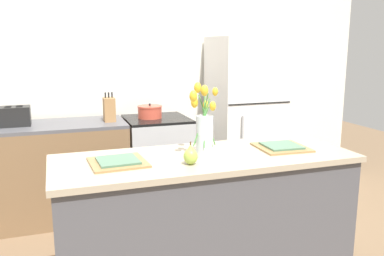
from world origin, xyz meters
name	(u,v)px	position (x,y,z in m)	size (l,w,h in m)	color
back_wall	(137,69)	(0.00, 2.00, 1.35)	(5.20, 0.08, 2.70)	silver
kitchen_island	(205,229)	(0.00, 0.00, 0.48)	(1.80, 0.66, 0.95)	#4C4C51
back_counter	(33,174)	(-1.06, 1.60, 0.45)	(1.68, 0.60, 0.90)	brown
stove_range	(157,162)	(0.10, 1.60, 0.45)	(0.60, 0.61, 0.90)	#B2B5B7
refrigerator	(245,118)	(1.05, 1.60, 0.84)	(0.68, 0.67, 1.68)	white
flower_vase	(204,128)	(-0.02, -0.02, 1.12)	(0.18, 0.19, 0.43)	silver
pear_figurine	(191,156)	(-0.14, -0.14, 1.00)	(0.08, 0.08, 0.13)	#9EBC47
plate_setting_left	(118,162)	(-0.52, 0.01, 0.96)	(0.32, 0.32, 0.02)	olive
plate_setting_right	(281,147)	(0.52, 0.01, 0.96)	(0.32, 0.32, 0.02)	olive
toaster	(15,116)	(-1.17, 1.61, 0.99)	(0.28, 0.18, 0.17)	black
cooking_pot	(150,112)	(0.04, 1.61, 0.96)	(0.24, 0.24, 0.14)	#CC4C38
knife_block	(109,109)	(-0.36, 1.56, 1.01)	(0.10, 0.14, 0.27)	#A37547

